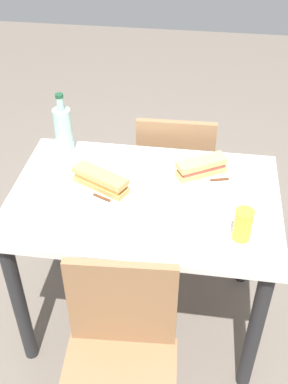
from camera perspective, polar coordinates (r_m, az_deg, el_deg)
name	(u,v)px	position (r m, az deg, el deg)	size (l,w,h in m)	color
ground_plane	(144,313)	(2.46, 0.00, -14.35)	(8.00, 8.00, 0.00)	#6B6056
dining_table	(144,220)	(1.99, 0.00, -3.43)	(1.09, 0.72, 0.76)	silver
chair_far	(120,357)	(1.75, -2.91, -19.20)	(0.42, 0.42, 0.85)	#936B47
chair_near	(175,172)	(2.51, 3.74, 2.41)	(0.41, 0.41, 0.85)	#936B47
plate_near	(201,175)	(2.02, 6.85, 2.06)	(0.26, 0.26, 0.01)	silver
baguette_sandwich_near	(201,167)	(1.99, 6.94, 3.02)	(0.22, 0.17, 0.07)	tan
knife_near	(210,180)	(1.97, 7.99, 1.40)	(0.18, 0.06, 0.01)	silver
plate_far	(101,188)	(1.94, -5.21, 0.46)	(0.26, 0.26, 0.01)	silver
baguette_sandwich_far	(100,180)	(1.91, -5.28, 1.43)	(0.25, 0.17, 0.07)	tan
knife_far	(94,195)	(1.89, -6.05, -0.30)	(0.17, 0.08, 0.01)	silver
water_bottle	(63,129)	(2.15, -9.71, 7.51)	(0.08, 0.08, 0.28)	#99C6B7
beer_glass	(243,225)	(1.72, 11.85, -3.87)	(0.07, 0.07, 0.13)	gold
olive_bowl	(256,167)	(2.09, 13.35, 2.90)	(0.10, 0.10, 0.03)	silver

